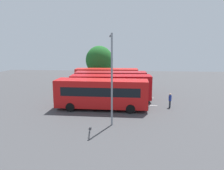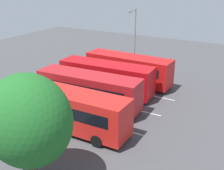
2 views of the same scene
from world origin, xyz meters
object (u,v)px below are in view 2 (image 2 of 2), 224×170
(bus_center_right, at_px, (88,90))
(street_lamp, at_px, (134,36))
(pedestrian, at_px, (69,68))
(bus_center_left, at_px, (106,77))
(depot_tree, at_px, (28,121))
(bus_far_left, at_px, (128,69))
(bus_far_right, at_px, (70,109))

(bus_center_right, relative_size, street_lamp, 1.28)
(bus_center_right, distance_m, pedestrian, 9.57)
(bus_center_right, distance_m, street_lamp, 12.33)
(bus_center_left, distance_m, depot_tree, 14.78)
(bus_center_left, distance_m, bus_center_right, 3.78)
(bus_far_left, relative_size, street_lamp, 1.27)
(bus_far_left, relative_size, pedestrian, 6.13)
(bus_far_left, distance_m, pedestrian, 7.73)
(bus_center_left, xyz_separation_m, depot_tree, (-3.44, 14.17, 2.43))
(bus_center_left, xyz_separation_m, street_lamp, (0.75, -8.20, 2.77))
(pedestrian, distance_m, depot_tree, 19.84)
(bus_far_left, relative_size, bus_far_right, 1.00)
(bus_far_left, height_order, bus_center_right, same)
(bus_far_left, distance_m, bus_far_right, 11.65)
(bus_far_right, bearing_deg, bus_center_right, -77.01)
(bus_far_right, bearing_deg, street_lamp, -83.46)
(bus_far_left, xyz_separation_m, street_lamp, (1.45, -4.47, 2.77))
(bus_far_left, relative_size, bus_center_right, 0.99)
(bus_center_left, relative_size, depot_tree, 1.46)
(bus_center_right, height_order, pedestrian, bus_center_right)
(bus_far_left, height_order, bus_center_left, same)
(bus_center_left, bearing_deg, bus_far_left, -103.68)
(bus_far_right, height_order, pedestrian, bus_far_right)
(bus_far_left, xyz_separation_m, pedestrian, (7.58, 1.27, -0.84))
(bus_center_left, relative_size, pedestrian, 6.17)
(pedestrian, bearing_deg, depot_tree, -20.24)
(bus_center_right, bearing_deg, bus_center_left, -87.92)
(pedestrian, relative_size, depot_tree, 0.24)
(bus_far_left, height_order, depot_tree, depot_tree)
(bus_far_right, bearing_deg, depot_tree, 107.46)
(bus_far_right, distance_m, street_lamp, 16.48)
(bus_far_left, height_order, bus_far_right, same)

